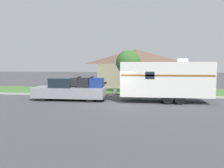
{
  "coord_description": "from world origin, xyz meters",
  "views": [
    {
      "loc": [
        1.62,
        -16.51,
        3.1
      ],
      "look_at": [
        -0.58,
        1.27,
        1.4
      ],
      "focal_mm": 35.0,
      "sensor_mm": 36.0,
      "label": 1
    }
  ],
  "objects": [
    {
      "name": "tree_in_yard",
      "position": [
        0.51,
        5.99,
        3.19
      ],
      "size": [
        2.51,
        2.51,
        4.47
      ],
      "color": "brown",
      "rests_on": "ground_plane"
    },
    {
      "name": "pickup_truck",
      "position": [
        -4.13,
        1.27,
        0.88
      ],
      "size": [
        6.14,
        2.06,
        2.01
      ],
      "color": "black",
      "rests_on": "ground_plane"
    },
    {
      "name": "mailbox",
      "position": [
        -1.79,
        4.78,
        0.98
      ],
      "size": [
        0.48,
        0.2,
        1.27
      ],
      "color": "brown",
      "rests_on": "ground_plane"
    },
    {
      "name": "curb_strip",
      "position": [
        0.0,
        3.75,
        0.07
      ],
      "size": [
        80.0,
        0.3,
        0.14
      ],
      "color": "#ADADA8",
      "rests_on": "ground_plane"
    },
    {
      "name": "house_across_street",
      "position": [
        1.18,
        13.23,
        2.58
      ],
      "size": [
        10.18,
        6.66,
        4.98
      ],
      "color": "gray",
      "rests_on": "ground_plane"
    },
    {
      "name": "travel_trailer",
      "position": [
        3.71,
        1.27,
        1.84
      ],
      "size": [
        8.18,
        2.35,
        3.48
      ],
      "color": "black",
      "rests_on": "ground_plane"
    },
    {
      "name": "lawn_strip",
      "position": [
        0.0,
        7.4,
        0.01
      ],
      "size": [
        80.0,
        7.0,
        0.03
      ],
      "color": "#477538",
      "rests_on": "ground_plane"
    },
    {
      "name": "ground_plane",
      "position": [
        0.0,
        0.0,
        0.0
      ],
      "size": [
        120.0,
        120.0,
        0.0
      ],
      "primitive_type": "plane",
      "color": "#47474C"
    }
  ]
}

